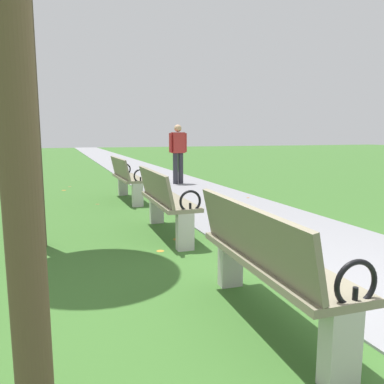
{
  "coord_description": "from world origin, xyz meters",
  "views": [
    {
      "loc": [
        -1.87,
        -2.17,
        1.37
      ],
      "look_at": [
        -0.05,
        2.91,
        0.55
      ],
      "focal_mm": 35.5,
      "sensor_mm": 36.0,
      "label": 1
    }
  ],
  "objects_px": {
    "park_bench_3": "(127,178)",
    "park_bench_1": "(266,260)",
    "park_bench_2": "(165,200)",
    "pedestrian_walking": "(178,151)"
  },
  "relations": [
    {
      "from": "pedestrian_walking",
      "to": "park_bench_3",
      "type": "bearing_deg",
      "value": -130.05
    },
    {
      "from": "park_bench_2",
      "to": "pedestrian_walking",
      "type": "distance_m",
      "value": 5.4
    },
    {
      "from": "park_bench_3",
      "to": "park_bench_1",
      "type": "bearing_deg",
      "value": -90.0
    },
    {
      "from": "park_bench_1",
      "to": "pedestrian_walking",
      "type": "xyz_separation_m",
      "value": [
        1.8,
        7.72,
        0.44
      ]
    },
    {
      "from": "park_bench_1",
      "to": "pedestrian_walking",
      "type": "distance_m",
      "value": 7.94
    },
    {
      "from": "park_bench_1",
      "to": "park_bench_3",
      "type": "xyz_separation_m",
      "value": [
        -0.0,
        5.57,
        0.0
      ]
    },
    {
      "from": "park_bench_2",
      "to": "park_bench_3",
      "type": "height_order",
      "value": "same"
    },
    {
      "from": "park_bench_2",
      "to": "pedestrian_walking",
      "type": "xyz_separation_m",
      "value": [
        1.8,
        5.07,
        0.44
      ]
    },
    {
      "from": "park_bench_3",
      "to": "pedestrian_walking",
      "type": "distance_m",
      "value": 2.83
    },
    {
      "from": "park_bench_2",
      "to": "pedestrian_walking",
      "type": "height_order",
      "value": "pedestrian_walking"
    }
  ]
}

